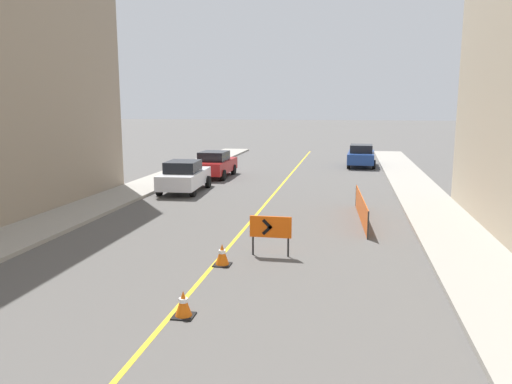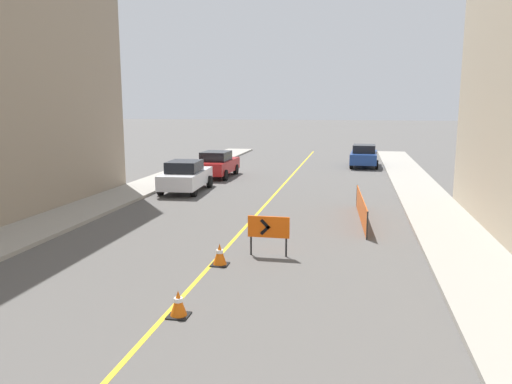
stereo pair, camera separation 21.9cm
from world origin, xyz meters
name	(u,v)px [view 1 (the left image)]	position (x,y,z in m)	size (l,w,h in m)	color
lane_stripe	(266,203)	(0.00, 25.75, 0.00)	(0.12, 51.50, 0.01)	gold
sidewalk_left	(118,197)	(-7.13, 25.75, 0.07)	(2.43, 51.50, 0.14)	#9E998E
sidewalk_right	(432,208)	(7.13, 25.75, 0.07)	(2.43, 51.50, 0.14)	#9E998E
traffic_cone_fourth	(183,304)	(0.29, 13.45, 0.28)	(0.45, 0.45, 0.57)	black
traffic_cone_fifth	(222,255)	(0.24, 16.91, 0.30)	(0.47, 0.47, 0.61)	black
arrow_barricade_primary	(270,228)	(1.41, 18.03, 0.83)	(1.23, 0.08, 1.18)	#EF560C
safety_mesh_fence	(361,209)	(4.14, 23.10, 0.48)	(0.37, 5.50, 0.95)	#EF560C
parked_car_curb_near	(184,176)	(-4.60, 28.06, 0.80)	(2.05, 4.40, 1.59)	silver
parked_car_curb_mid	(215,164)	(-4.42, 33.34, 0.80)	(1.94, 4.33, 1.59)	maroon
parked_car_curb_far	(361,156)	(4.48, 40.31, 0.80)	(1.97, 4.37, 1.59)	navy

